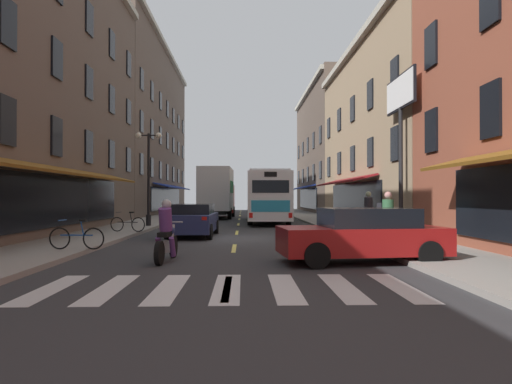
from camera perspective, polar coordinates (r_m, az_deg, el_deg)
name	(u,v)px	position (r m, az deg, el deg)	size (l,w,h in m)	color
ground_plane	(236,240)	(18.54, -2.60, -6.12)	(34.80, 80.00, 0.10)	#333335
lane_centre_dashes	(236,239)	(18.28, -2.61, -6.03)	(0.14, 73.90, 0.01)	#DBCC4C
crosswalk_near	(227,288)	(8.63, -3.73, -12.13)	(7.10, 2.80, 0.01)	silver
sidewalk_left	(92,237)	(19.54, -20.25, -5.45)	(3.00, 80.00, 0.14)	gray
sidewalk_right	(377,236)	(19.35, 15.24, -5.51)	(3.00, 80.00, 0.14)	gray
storefront_row_left	(17,91)	(26.54, -28.33, 11.27)	(9.44, 79.90, 16.70)	brown
billboard_sign	(401,111)	(20.34, 18.03, 9.86)	(0.40, 3.28, 6.81)	black
transit_bus	(268,197)	(30.55, 1.51, -0.58)	(2.89, 11.76, 3.34)	white
box_truck	(217,193)	(35.78, -4.96, -0.13)	(2.67, 7.89, 3.96)	#B21E19
sedan_near	(223,207)	(46.31, -4.24, -1.90)	(1.98, 4.56, 1.36)	silver
sedan_mid	(363,235)	(12.07, 13.53, -5.37)	(4.43, 2.27, 1.43)	maroon
sedan_far	(193,220)	(19.58, -8.01, -3.54)	(2.00, 4.39, 1.42)	navy
motorcycle_rider	(167,235)	(12.16, -11.39, -5.41)	(0.63, 2.07, 1.66)	black
bicycle_near	(77,237)	(14.52, -21.98, -5.42)	(1.71, 0.48, 0.91)	black
bicycle_mid	(128,224)	(21.14, -16.12, -3.92)	(1.68, 0.57, 0.91)	black
pedestrian_near	(387,217)	(14.76, 16.49, -3.14)	(0.50, 0.49, 1.75)	#33663F
pedestrian_mid	(368,210)	(22.42, 14.20, -2.24)	(0.36, 0.36, 1.83)	black
pedestrian_far	(368,212)	(19.83, 14.21, -2.45)	(0.36, 0.36, 1.83)	#66387F
pedestrian_rear	(387,218)	(17.05, 16.48, -3.22)	(0.36, 0.36, 1.58)	black
street_lamp_twin	(149,174)	(25.25, -13.59, 2.27)	(1.42, 0.32, 5.15)	black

